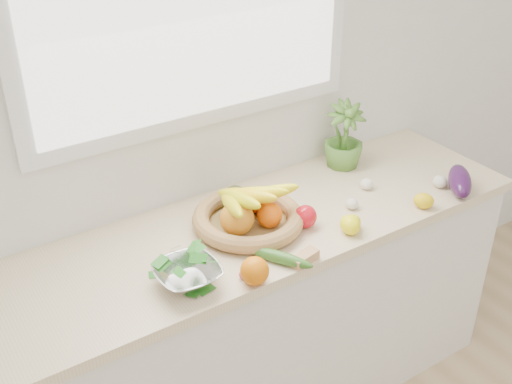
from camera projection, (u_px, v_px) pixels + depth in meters
back_wall at (195, 86)px, 2.28m from camera, size 4.50×0.02×2.70m
counter_cabinet at (243, 329)px, 2.53m from camera, size 2.20×0.58×0.86m
countertop at (241, 234)px, 2.31m from camera, size 2.24×0.62×0.04m
orange_loose at (255, 271)px, 2.01m from camera, size 0.12×0.12×0.09m
lemon_a at (350, 225)px, 2.26m from camera, size 0.08×0.10×0.07m
lemon_b at (353, 223)px, 2.28m from camera, size 0.09×0.09×0.06m
lemon_c at (424, 201)px, 2.41m from camera, size 0.10×0.10×0.06m
apple at (305, 216)px, 2.29m from camera, size 0.10×0.10×0.08m
ginger at (304, 258)px, 2.12m from camera, size 0.11×0.06×0.03m
garlic_a at (352, 204)px, 2.41m from camera, size 0.06×0.06×0.04m
garlic_b at (367, 184)px, 2.54m from camera, size 0.06×0.06×0.04m
garlic_c at (440, 182)px, 2.55m from camera, size 0.07×0.07×0.05m
eggplant at (460, 181)px, 2.51m from camera, size 0.22×0.23×0.09m
cucumber at (280, 258)px, 2.11m from camera, size 0.16×0.22×0.04m
radish at (243, 275)px, 2.05m from camera, size 0.03×0.03×0.03m
potted_herb at (344, 137)px, 2.66m from camera, size 0.20×0.20×0.30m
fruit_basket at (247, 214)px, 2.28m from camera, size 0.52×0.52×0.19m
colander_with_spinach at (187, 270)px, 2.00m from camera, size 0.21×0.21×0.11m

